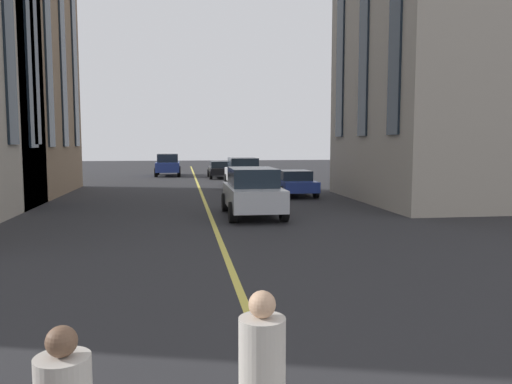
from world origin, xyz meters
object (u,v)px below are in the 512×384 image
car_black_oncoming (220,169)px  car_blue_far (168,164)px  car_white_near (243,172)px  car_silver_trailing (253,191)px  car_blue_mid (294,183)px

car_black_oncoming → car_blue_far: car_blue_far is taller
car_white_near → car_silver_trailing: 13.03m
car_white_near → car_blue_far: size_ratio=1.00×
car_blue_mid → car_black_oncoming: same height
car_silver_trailing → car_white_near: bearing=-5.2°
car_white_near → car_blue_far: same height
car_silver_trailing → car_black_oncoming: bearing=-1.0°
car_blue_far → car_black_oncoming: bearing=-129.5°
car_blue_mid → car_silver_trailing: (-7.32, 3.27, 0.27)m
car_silver_trailing → car_black_oncoming: size_ratio=1.07×
car_blue_mid → car_blue_far: 19.04m
car_silver_trailing → car_blue_far: size_ratio=1.00×
car_white_near → car_black_oncoming: size_ratio=1.07×
car_black_oncoming → car_white_near: bearing=-174.6°
car_blue_mid → car_silver_trailing: size_ratio=0.94×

